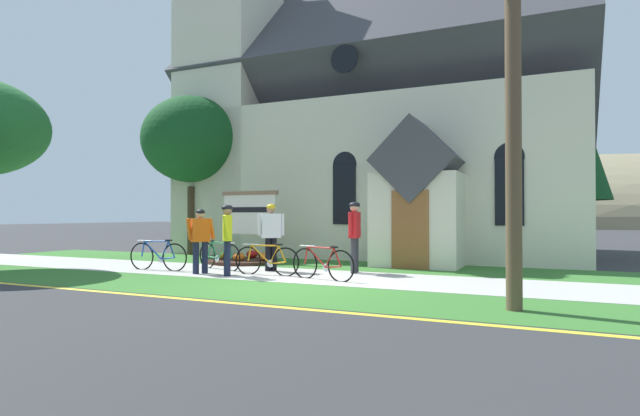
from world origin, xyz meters
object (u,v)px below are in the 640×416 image
object	(u,v)px
cyclist_in_white_jersey	(200,236)
cyclist_in_green_jersey	(227,234)
church_sign	(250,215)
bicycle_orange	(219,256)
bicycle_white	(323,264)
utility_pole	(505,19)
yard_deciduous_tree	(191,140)
bicycle_silver	(158,256)
roadside_conifer	(562,124)
cyclist_in_red_jersey	(271,231)
cyclist_in_orange_jersey	(355,231)
bicycle_green	(267,260)

from	to	relation	value
cyclist_in_white_jersey	cyclist_in_green_jersey	bearing A→B (deg)	-6.01
church_sign	cyclist_in_green_jersey	xyz separation A→B (m)	(1.44, -3.24, -0.44)
bicycle_orange	bicycle_white	world-z (taller)	bicycle_orange
utility_pole	yard_deciduous_tree	size ratio (longest dim) A/B	1.39
bicycle_silver	cyclist_in_green_jersey	size ratio (longest dim) A/B	1.04
utility_pole	roadside_conifer	world-z (taller)	utility_pole
cyclist_in_red_jersey	utility_pole	bearing A→B (deg)	-27.48
bicycle_white	cyclist_in_orange_jersey	xyz separation A→B (m)	(0.17, 1.55, 0.68)
church_sign	bicycle_orange	bearing A→B (deg)	-78.82
church_sign	yard_deciduous_tree	bearing A→B (deg)	155.63
roadside_conifer	yard_deciduous_tree	size ratio (longest dim) A/B	1.23
cyclist_in_green_jersey	roadside_conifer	world-z (taller)	roadside_conifer
bicycle_green	roadside_conifer	bearing A→B (deg)	51.42
bicycle_orange	yard_deciduous_tree	world-z (taller)	yard_deciduous_tree
bicycle_white	bicycle_silver	world-z (taller)	bicycle_silver
bicycle_green	cyclist_in_white_jersey	bearing A→B (deg)	-164.29
bicycle_green	cyclist_in_red_jersey	world-z (taller)	cyclist_in_red_jersey
bicycle_white	cyclist_in_green_jersey	world-z (taller)	cyclist_in_green_jersey
cyclist_in_white_jersey	yard_deciduous_tree	xyz separation A→B (m)	(-4.11, 4.74, 3.27)
bicycle_green	cyclist_in_white_jersey	size ratio (longest dim) A/B	1.07
bicycle_silver	roadside_conifer	bearing A→B (deg)	41.24
cyclist_in_orange_jersey	roadside_conifer	bearing A→B (deg)	55.51
utility_pole	cyclist_in_green_jersey	bearing A→B (deg)	164.41
church_sign	utility_pole	xyz separation A→B (m)	(7.79, -5.01, 3.02)
cyclist_in_green_jersey	roadside_conifer	xyz separation A→B (m)	(7.31, 8.75, 3.50)
bicycle_green	yard_deciduous_tree	size ratio (longest dim) A/B	0.29
bicycle_orange	cyclist_in_orange_jersey	xyz separation A→B (m)	(3.55, 0.72, 0.68)
bicycle_white	cyclist_in_green_jersey	xyz separation A→B (m)	(-2.36, -0.25, 0.62)
cyclist_in_green_jersey	bicycle_orange	bearing A→B (deg)	133.17
cyclist_in_red_jersey	cyclist_in_white_jersey	size ratio (longest dim) A/B	1.09
yard_deciduous_tree	cyclist_in_orange_jersey	bearing A→B (deg)	-22.04
church_sign	bicycle_white	world-z (taller)	church_sign
cyclist_in_white_jersey	utility_pole	xyz separation A→B (m)	(7.20, -1.86, 3.53)
bicycle_orange	roadside_conifer	bearing A→B (deg)	42.65
cyclist_in_red_jersey	roadside_conifer	distance (m)	10.71
utility_pole	yard_deciduous_tree	bearing A→B (deg)	149.72
bicycle_silver	cyclist_in_orange_jersey	bearing A→B (deg)	17.28
bicycle_white	church_sign	bearing A→B (deg)	141.86
bicycle_white	yard_deciduous_tree	world-z (taller)	yard_deciduous_tree
bicycle_orange	utility_pole	world-z (taller)	utility_pole
bicycle_white	utility_pole	distance (m)	6.06
bicycle_orange	bicycle_silver	bearing A→B (deg)	-149.02
cyclist_in_white_jersey	yard_deciduous_tree	size ratio (longest dim) A/B	0.28
bicycle_green	church_sign	bearing A→B (deg)	129.31
bicycle_orange	utility_pole	distance (m)	8.89
church_sign	bicycle_silver	distance (m)	3.27
cyclist_in_white_jersey	cyclist_in_green_jersey	size ratio (longest dim) A/B	0.94
church_sign	bicycle_green	bearing A→B (deg)	-50.69
bicycle_white	bicycle_silver	bearing A→B (deg)	179.68
bicycle_green	cyclist_in_red_jersey	size ratio (longest dim) A/B	0.98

